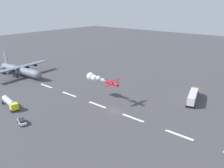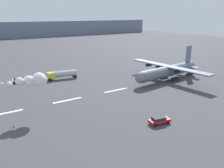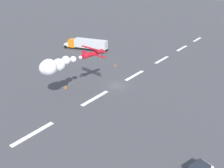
# 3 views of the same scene
# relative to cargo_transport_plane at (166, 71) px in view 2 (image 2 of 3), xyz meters

# --- Properties ---
(runway_stripe_4) EXTENTS (8.00, 0.90, 0.01)m
(runway_stripe_4) POSITION_rel_cargo_transport_plane_xyz_m (-51.20, 0.32, -3.23)
(runway_stripe_4) COLOR white
(runway_stripe_4) RESTS_ON ground
(runway_stripe_5) EXTENTS (8.00, 0.90, 0.01)m
(runway_stripe_5) POSITION_rel_cargo_transport_plane_xyz_m (-35.86, 0.32, -3.23)
(runway_stripe_5) COLOR white
(runway_stripe_5) RESTS_ON ground
(runway_stripe_6) EXTENTS (8.00, 0.90, 0.01)m
(runway_stripe_6) POSITION_rel_cargo_transport_plane_xyz_m (-20.51, 0.32, -3.23)
(runway_stripe_6) COLOR white
(runway_stripe_6) RESTS_ON ground
(cargo_transport_plane) EXTENTS (28.49, 31.58, 10.92)m
(cargo_transport_plane) POSITION_rel_cargo_transport_plane_xyz_m (0.00, 0.00, 0.00)
(cargo_transport_plane) COLOR slate
(cargo_transport_plane) RESTS_ON ground
(stunt_biplane_red) EXTENTS (16.28, 7.22, 3.05)m
(stunt_biplane_red) POSITION_rel_cargo_transport_plane_xyz_m (-45.69, -4.09, 4.74)
(stunt_biplane_red) COLOR red
(fuel_tanker_truck) EXTENTS (10.44, 4.13, 2.90)m
(fuel_tanker_truck) POSITION_rel_cargo_transport_plane_xyz_m (-29.24, 20.98, -1.48)
(fuel_tanker_truck) COLOR yellow
(fuel_tanker_truck) RESTS_ON ground
(followme_car_yellow) EXTENTS (4.71, 2.67, 1.52)m
(followme_car_yellow) POSITION_rel_cargo_transport_plane_xyz_m (-25.12, -22.79, -2.42)
(followme_car_yellow) COLOR #B21E23
(followme_car_yellow) RESTS_ON ground
(airport_staff_sedan) EXTENTS (4.53, 2.98, 1.52)m
(airport_staff_sedan) POSITION_rel_cargo_transport_plane_xyz_m (-43.01, 24.54, -2.42)
(airport_staff_sedan) COLOR white
(airport_staff_sedan) RESTS_ON ground
(traffic_cone_far) EXTENTS (0.44, 0.44, 0.75)m
(traffic_cone_far) POSITION_rel_cargo_transport_plane_xyz_m (-50.80, -8.09, -2.86)
(traffic_cone_far) COLOR orange
(traffic_cone_far) RESTS_ON ground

